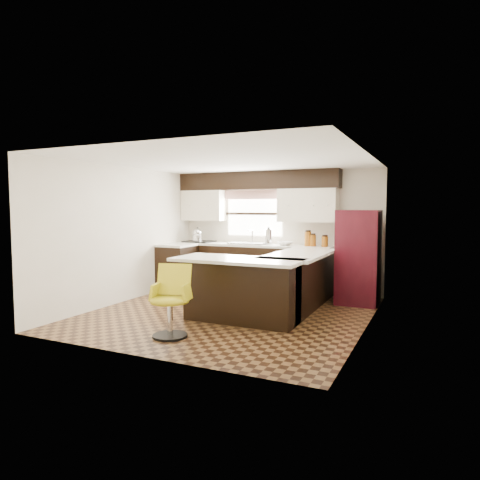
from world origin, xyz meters
The scene contains 30 objects.
floor centered at (0.00, 0.00, 0.00)m, with size 4.40×4.40×0.00m, color #49301A.
ceiling centered at (0.00, 0.00, 2.40)m, with size 4.40×4.40×0.00m, color silver.
wall_back centered at (0.00, 2.20, 1.20)m, with size 4.40×4.40×0.00m, color beige.
wall_front centered at (0.00, -2.20, 1.20)m, with size 4.40×4.40×0.00m, color beige.
wall_left centered at (-2.10, 0.00, 1.20)m, with size 4.40×4.40×0.00m, color beige.
wall_right centered at (2.10, 0.00, 1.20)m, with size 4.40×4.40×0.00m, color beige.
base_cab_back centered at (-0.45, 1.90, 0.45)m, with size 3.30×0.60×0.90m, color black.
base_cab_left centered at (-1.80, 1.25, 0.45)m, with size 0.60×0.70×0.90m, color black.
counter_back centered at (-0.45, 1.90, 0.92)m, with size 3.30×0.60×0.04m, color silver.
counter_left centered at (-1.80, 1.25, 0.92)m, with size 0.60×0.70×0.04m, color silver.
soffit centered at (-0.40, 2.03, 2.22)m, with size 3.40×0.35×0.36m, color black.
upper_cab_left centered at (-1.62, 2.03, 1.72)m, with size 0.94×0.35×0.64m, color beige.
upper_cab_right centered at (0.68, 2.03, 1.72)m, with size 1.14×0.35×0.64m, color beige.
window_pane centered at (-0.50, 2.18, 1.55)m, with size 1.20×0.02×0.90m, color white.
valance centered at (-0.50, 2.14, 1.94)m, with size 1.30×0.06×0.18m, color #D19B93.
sink centered at (-0.50, 1.88, 0.96)m, with size 0.75×0.45×0.03m, color #B2B2B7.
dishwasher centered at (0.55, 1.61, 0.43)m, with size 0.58×0.03×0.78m, color black.
cooktop centered at (-1.65, 1.88, 0.96)m, with size 0.58×0.50×0.03m, color black.
peninsula_long centered at (0.90, 0.62, 0.45)m, with size 0.60×1.95×0.90m, color black.
peninsula_return centered at (0.38, -0.35, 0.45)m, with size 1.65×0.60×0.90m, color black.
counter_pen_long centered at (0.95, 0.62, 0.92)m, with size 0.84×1.95×0.04m, color silver.
counter_pen_return centered at (0.35, -0.44, 0.92)m, with size 1.89×0.84×0.04m, color silver.
refrigerator centered at (1.73, 1.57, 0.82)m, with size 0.70×0.67×1.64m, color #390911.
bar_chair centered at (-0.15, -1.45, 0.47)m, with size 0.50×0.50×0.93m, color gold, non-canonical shape.
kettle centered at (-1.69, 1.88, 1.11)m, with size 0.21×0.21×0.29m, color silver, non-canonical shape.
percolator centered at (-0.07, 1.90, 1.10)m, with size 0.14×0.14×0.31m, color silver.
mixing_bowl centered at (0.27, 1.90, 0.98)m, with size 0.28×0.28×0.07m, color white.
canister_large centered at (0.72, 1.92, 1.08)m, with size 0.13×0.13×0.27m, color #85490F.
canister_med centered at (0.82, 1.92, 1.05)m, with size 0.12×0.12×0.21m, color #85490F.
canister_small centered at (1.05, 1.92, 1.04)m, with size 0.12×0.12×0.19m, color #85490F.
Camera 1 is at (2.97, -6.00, 1.68)m, focal length 32.00 mm.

